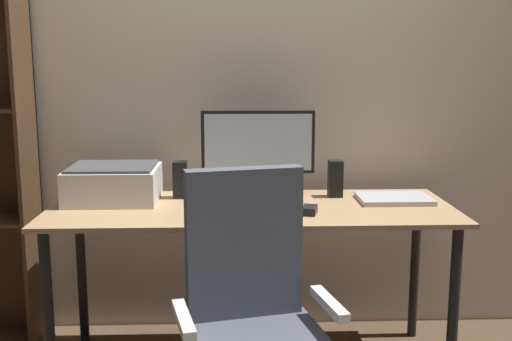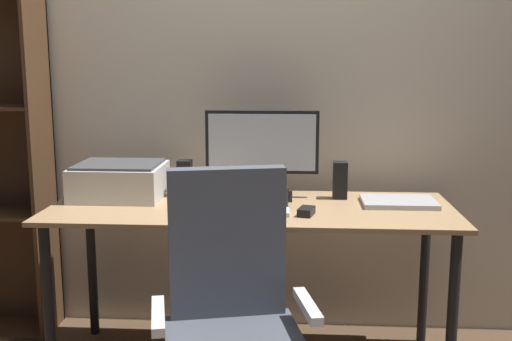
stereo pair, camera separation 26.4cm
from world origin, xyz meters
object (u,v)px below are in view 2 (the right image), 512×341
object	(u,v)px
keyboard	(254,212)
speaker_left	(185,178)
desk	(251,224)
mouse	(306,211)
coffee_mug	(280,197)
printer	(120,180)
laptop	(399,202)
speaker_right	(340,180)
monitor	(262,148)
office_chair	(232,338)

from	to	relation	value
keyboard	speaker_left	distance (m)	0.47
desk	mouse	world-z (taller)	mouse
coffee_mug	printer	distance (m)	0.76
laptop	keyboard	bearing A→B (deg)	-161.39
desk	speaker_right	distance (m)	0.47
monitor	keyboard	world-z (taller)	monitor
coffee_mug	printer	bearing A→B (deg)	169.04
laptop	desk	bearing A→B (deg)	-173.38
coffee_mug	printer	xyz separation A→B (m)	(-0.74, 0.14, 0.04)
laptop	printer	size ratio (longest dim) A/B	0.80
speaker_left	speaker_right	bearing A→B (deg)	0.00
desk	office_chair	bearing A→B (deg)	-90.86
mouse	laptop	world-z (taller)	mouse
office_chair	monitor	bearing A→B (deg)	73.99
office_chair	mouse	bearing A→B (deg)	53.13
keyboard	mouse	world-z (taller)	mouse
monitor	keyboard	size ratio (longest dim) A/B	1.79
desk	speaker_left	bearing A→B (deg)	150.65
keyboard	office_chair	size ratio (longest dim) A/B	0.29
laptop	speaker_left	world-z (taller)	speaker_left
mouse	coffee_mug	distance (m)	0.17
keyboard	laptop	bearing A→B (deg)	17.68
printer	monitor	bearing A→B (deg)	5.07
office_chair	speaker_right	bearing A→B (deg)	52.31
monitor	speaker_right	world-z (taller)	monitor
monitor	speaker_right	bearing A→B (deg)	-1.27
coffee_mug	office_chair	xyz separation A→B (m)	(-0.14, -0.69, -0.33)
desk	speaker_right	bearing A→B (deg)	24.56
monitor	speaker_left	xyz separation A→B (m)	(-0.36, -0.01, -0.15)
desk	mouse	xyz separation A→B (m)	(0.24, -0.14, 0.10)
printer	office_chair	xyz separation A→B (m)	(0.61, -0.83, -0.36)
mouse	office_chair	bearing A→B (deg)	-99.35
mouse	speaker_right	distance (m)	0.37
desk	mouse	bearing A→B (deg)	-30.72
coffee_mug	speaker_left	world-z (taller)	speaker_left
desk	coffee_mug	distance (m)	0.18
mouse	speaker_right	size ratio (longest dim) A/B	0.56
monitor	speaker_right	size ratio (longest dim) A/B	3.05
mouse	speaker_left	bearing A→B (deg)	164.64
desk	monitor	bearing A→B (deg)	78.89
desk	printer	xyz separation A→B (m)	(-0.62, 0.13, 0.16)
coffee_mug	printer	world-z (taller)	printer
mouse	keyboard	bearing A→B (deg)	-167.09
laptop	printer	world-z (taller)	printer
printer	speaker_left	bearing A→B (deg)	9.62
coffee_mug	speaker_left	size ratio (longest dim) A/B	0.53
monitor	coffee_mug	distance (m)	0.29
monitor	printer	distance (m)	0.67
speaker_right	laptop	bearing A→B (deg)	-22.58
mouse	printer	size ratio (longest dim) A/B	0.24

